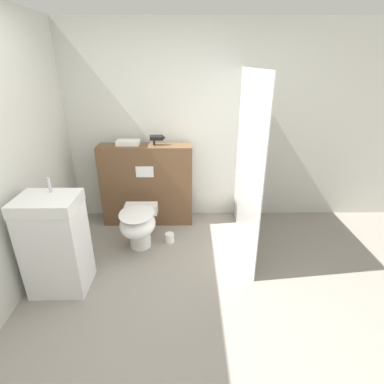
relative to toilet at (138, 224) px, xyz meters
name	(u,v)px	position (x,y,z in m)	size (l,w,h in m)	color
ground_plane	(181,327)	(0.51, -1.16, -0.32)	(12.00, 12.00, 0.00)	gray
wall_back	(183,126)	(0.51, 0.90, 0.93)	(8.00, 0.06, 2.50)	silver
partition_panel	(147,185)	(0.03, 0.65, 0.22)	(1.18, 0.28, 1.07)	brown
shower_glass	(248,165)	(1.23, 0.13, 0.67)	(0.04, 1.47, 1.97)	silver
toilet	(138,224)	(0.00, 0.00, 0.00)	(0.40, 0.63, 0.50)	white
sink_vanity	(56,244)	(-0.65, -0.64, 0.17)	(0.52, 0.42, 1.10)	white
hair_drier	(157,138)	(0.19, 0.66, 0.84)	(0.19, 0.08, 0.13)	black
folded_towel	(128,143)	(-0.18, 0.67, 0.78)	(0.28, 0.16, 0.06)	white
spare_toilet_roll	(170,238)	(0.34, 0.12, -0.26)	(0.11, 0.11, 0.11)	white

